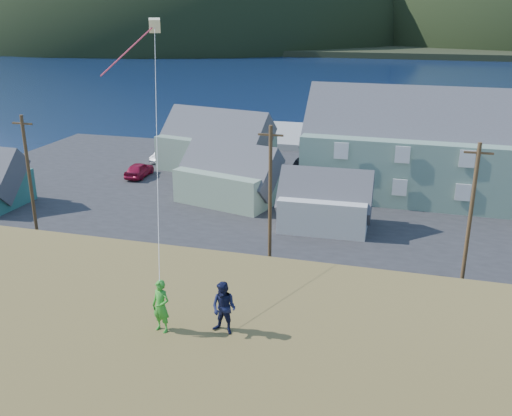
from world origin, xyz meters
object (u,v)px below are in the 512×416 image
at_px(wharf, 302,136).
at_px(kite_flyer_green, 161,306).
at_px(shed_palegreen_near, 229,176).
at_px(kite_flyer_navy, 224,308).
at_px(shed_white, 325,202).
at_px(shed_palegreen_far, 216,142).
at_px(lodge, 500,152).

xyz_separation_m(wharf, kite_flyer_green, (7.30, -58.52, 7.56)).
bearing_deg(shed_palegreen_near, kite_flyer_navy, -57.25).
xyz_separation_m(shed_palegreen_near, shed_white, (9.07, -4.10, -0.20)).
xyz_separation_m(shed_palegreen_far, kite_flyer_green, (13.17, -41.71, 5.05)).
bearing_deg(kite_flyer_navy, shed_palegreen_near, 118.49).
xyz_separation_m(wharf, shed_palegreen_far, (-5.87, -16.81, 2.51)).
distance_m(shed_white, kite_flyer_navy, 28.11).
xyz_separation_m(wharf, shed_palegreen_near, (-1.23, -26.55, 1.94)).
distance_m(shed_white, shed_palegreen_far, 19.50).
bearing_deg(shed_palegreen_near, lodge, 30.16).
relative_size(wharf, shed_white, 3.59).
bearing_deg(shed_palegreen_far, kite_flyer_navy, -57.75).
distance_m(wharf, shed_palegreen_far, 17.98).
bearing_deg(kite_flyer_green, shed_palegreen_near, 119.92).
xyz_separation_m(lodge, kite_flyer_green, (-13.92, -38.20, 3.46)).
distance_m(lodge, shed_palegreen_far, 27.36).
bearing_deg(lodge, kite_flyer_navy, -106.60).
distance_m(shed_palegreen_near, kite_flyer_navy, 33.69).
relative_size(lodge, kite_flyer_navy, 21.00).
distance_m(lodge, kite_flyer_navy, 39.85).
xyz_separation_m(lodge, shed_palegreen_near, (-22.45, -6.23, -2.16)).
xyz_separation_m(shed_palegreen_near, kite_flyer_navy, (10.33, -31.57, 5.62)).
bearing_deg(shed_palegreen_far, shed_palegreen_near, -52.19).
bearing_deg(kite_flyer_green, shed_palegreen_far, 122.50).
distance_m(lodge, shed_white, 17.06).
relative_size(wharf, shed_palegreen_far, 2.06).
relative_size(shed_palegreen_far, kite_flyer_green, 7.80).
height_order(lodge, kite_flyer_green, lodge).
distance_m(shed_palegreen_near, shed_palegreen_far, 10.81).
bearing_deg(kite_flyer_green, shed_white, 103.85).
height_order(shed_palegreen_near, kite_flyer_navy, kite_flyer_navy).
relative_size(wharf, kite_flyer_navy, 16.15).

